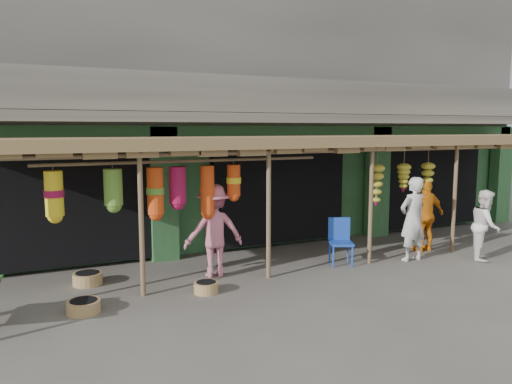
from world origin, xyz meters
name	(u,v)px	position (x,y,z in m)	size (l,w,h in m)	color
ground	(326,266)	(0.00, 0.00, 0.00)	(80.00, 80.00, 0.00)	#514C47
building	(236,114)	(0.00, 4.87, 3.37)	(16.40, 6.80, 7.00)	gray
awning	(302,145)	(-0.15, 0.81, 2.58)	(14.00, 2.70, 2.79)	brown
blue_chair	(340,239)	(0.39, 0.05, 0.56)	(0.63, 0.64, 1.01)	#1B43B0
basket_left	(88,279)	(-4.81, 0.89, 0.11)	(0.55, 0.55, 0.23)	brown
basket_mid	(84,307)	(-5.06, -0.63, 0.10)	(0.54, 0.54, 0.21)	olive
basket_right	(206,287)	(-2.94, -0.55, 0.10)	(0.44, 0.44, 0.20)	olive
person_front	(413,219)	(2.01, -0.41, 0.95)	(0.69, 0.45, 1.89)	beige
person_right	(485,225)	(3.54, -1.08, 0.80)	(0.78, 0.60, 1.60)	white
person_vendor	(426,215)	(2.92, 0.12, 0.89)	(1.04, 0.43, 1.78)	orange
person_shopper	(214,231)	(-2.44, 0.38, 0.93)	(1.20, 0.69, 1.87)	#C7697F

